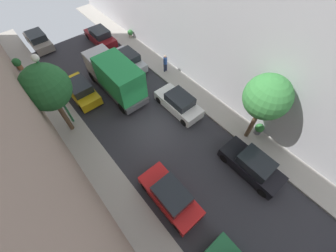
{
  "coord_description": "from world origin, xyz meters",
  "views": [
    {
      "loc": [
        -5.35,
        -7.95,
        13.25
      ],
      "look_at": [
        0.64,
        -0.89,
        0.5
      ],
      "focal_mm": 22.23,
      "sensor_mm": 36.0,
      "label": 1
    }
  ],
  "objects_px": {
    "delivery_truck": "(115,76)",
    "potted_plant_1": "(130,33)",
    "parked_car_right_1": "(252,165)",
    "street_tree_2": "(46,88)",
    "parked_car_left_2": "(81,90)",
    "parked_car_right_4": "(100,37)",
    "potted_plant_0": "(259,129)",
    "street_tree_1": "(267,97)",
    "parked_car_right_3": "(128,60)",
    "parked_car_left_1": "(171,196)",
    "potted_plant_2": "(17,63)",
    "parked_car_left_3": "(38,40)",
    "pedestrian": "(165,63)",
    "lamp_post": "(51,83)",
    "parked_car_right_2": "(179,103)"
  },
  "relations": [
    {
      "from": "parked_car_right_3",
      "to": "street_tree_1",
      "type": "bearing_deg",
      "value": -80.8
    },
    {
      "from": "street_tree_1",
      "to": "street_tree_2",
      "type": "xyz_separation_m",
      "value": [
        -9.73,
        9.12,
        0.15
      ]
    },
    {
      "from": "parked_car_left_2",
      "to": "street_tree_2",
      "type": "xyz_separation_m",
      "value": [
        -2.27,
        -2.73,
        3.66
      ]
    },
    {
      "from": "street_tree_2",
      "to": "potted_plant_1",
      "type": "distance_m",
      "value": 13.61
    },
    {
      "from": "parked_car_right_4",
      "to": "potted_plant_0",
      "type": "distance_m",
      "value": 18.66
    },
    {
      "from": "street_tree_1",
      "to": "potted_plant_1",
      "type": "height_order",
      "value": "street_tree_1"
    },
    {
      "from": "parked_car_left_1",
      "to": "parked_car_left_2",
      "type": "xyz_separation_m",
      "value": [
        0.0,
        11.74,
        0.0
      ]
    },
    {
      "from": "potted_plant_0",
      "to": "potted_plant_2",
      "type": "height_order",
      "value": "potted_plant_2"
    },
    {
      "from": "parked_car_left_2",
      "to": "potted_plant_0",
      "type": "xyz_separation_m",
      "value": [
        8.27,
        -12.23,
        -0.06
      ]
    },
    {
      "from": "parked_car_left_1",
      "to": "potted_plant_0",
      "type": "distance_m",
      "value": 8.29
    },
    {
      "from": "parked_car_right_4",
      "to": "street_tree_1",
      "type": "distance_m",
      "value": 18.51
    },
    {
      "from": "street_tree_2",
      "to": "lamp_post",
      "type": "relative_size",
      "value": 0.94
    },
    {
      "from": "pedestrian",
      "to": "potted_plant_0",
      "type": "xyz_separation_m",
      "value": [
        0.68,
        -10.06,
        -0.41
      ]
    },
    {
      "from": "street_tree_2",
      "to": "potted_plant_0",
      "type": "bearing_deg",
      "value": -42.01
    },
    {
      "from": "potted_plant_2",
      "to": "street_tree_2",
      "type": "bearing_deg",
      "value": -85.96
    },
    {
      "from": "parked_car_left_2",
      "to": "parked_car_right_3",
      "type": "height_order",
      "value": "same"
    },
    {
      "from": "parked_car_right_1",
      "to": "street_tree_1",
      "type": "bearing_deg",
      "value": 41.77
    },
    {
      "from": "potted_plant_2",
      "to": "parked_car_right_3",
      "type": "bearing_deg",
      "value": -37.0
    },
    {
      "from": "delivery_truck",
      "to": "street_tree_2",
      "type": "relative_size",
      "value": 1.15
    },
    {
      "from": "parked_car_left_3",
      "to": "parked_car_right_3",
      "type": "height_order",
      "value": "same"
    },
    {
      "from": "parked_car_right_1",
      "to": "parked_car_right_2",
      "type": "xyz_separation_m",
      "value": [
        0.0,
        7.19,
        0.0
      ]
    },
    {
      "from": "pedestrian",
      "to": "lamp_post",
      "type": "bearing_deg",
      "value": 179.83
    },
    {
      "from": "delivery_truck",
      "to": "potted_plant_1",
      "type": "distance_m",
      "value": 8.67
    },
    {
      "from": "street_tree_2",
      "to": "parked_car_left_2",
      "type": "bearing_deg",
      "value": 50.27
    },
    {
      "from": "parked_car_left_3",
      "to": "delivery_truck",
      "type": "xyz_separation_m",
      "value": [
        2.7,
        -11.49,
        1.07
      ]
    },
    {
      "from": "potted_plant_0",
      "to": "parked_car_right_2",
      "type": "bearing_deg",
      "value": 116.6
    },
    {
      "from": "parked_car_right_4",
      "to": "street_tree_2",
      "type": "xyz_separation_m",
      "value": [
        -7.67,
        -8.94,
        3.66
      ]
    },
    {
      "from": "parked_car_right_4",
      "to": "potted_plant_0",
      "type": "bearing_deg",
      "value": -81.14
    },
    {
      "from": "parked_car_right_1",
      "to": "parked_car_right_3",
      "type": "height_order",
      "value": "same"
    },
    {
      "from": "parked_car_right_4",
      "to": "lamp_post",
      "type": "height_order",
      "value": "lamp_post"
    },
    {
      "from": "parked_car_right_3",
      "to": "potted_plant_0",
      "type": "relative_size",
      "value": 4.46
    },
    {
      "from": "potted_plant_0",
      "to": "potted_plant_1",
      "type": "relative_size",
      "value": 1.12
    },
    {
      "from": "delivery_truck",
      "to": "street_tree_2",
      "type": "bearing_deg",
      "value": -167.0
    },
    {
      "from": "parked_car_right_4",
      "to": "potted_plant_1",
      "type": "height_order",
      "value": "parked_car_right_4"
    },
    {
      "from": "delivery_truck",
      "to": "lamp_post",
      "type": "height_order",
      "value": "lamp_post"
    },
    {
      "from": "parked_car_left_3",
      "to": "pedestrian",
      "type": "bearing_deg",
      "value": -57.82
    },
    {
      "from": "parked_car_right_3",
      "to": "street_tree_2",
      "type": "xyz_separation_m",
      "value": [
        -7.67,
        -3.59,
        3.66
      ]
    },
    {
      "from": "parked_car_right_1",
      "to": "lamp_post",
      "type": "distance_m",
      "value": 14.07
    },
    {
      "from": "parked_car_left_3",
      "to": "street_tree_2",
      "type": "relative_size",
      "value": 0.73
    },
    {
      "from": "parked_car_left_2",
      "to": "parked_car_left_3",
      "type": "height_order",
      "value": "same"
    },
    {
      "from": "parked_car_left_3",
      "to": "parked_car_right_4",
      "type": "height_order",
      "value": "same"
    },
    {
      "from": "potted_plant_0",
      "to": "street_tree_1",
      "type": "bearing_deg",
      "value": 154.98
    },
    {
      "from": "potted_plant_2",
      "to": "parked_car_left_2",
      "type": "bearing_deg",
      "value": -67.49
    },
    {
      "from": "parked_car_right_2",
      "to": "delivery_truck",
      "type": "distance_m",
      "value": 5.7
    },
    {
      "from": "parked_car_left_2",
      "to": "parked_car_right_4",
      "type": "height_order",
      "value": "same"
    },
    {
      "from": "parked_car_right_1",
      "to": "street_tree_2",
      "type": "xyz_separation_m",
      "value": [
        -7.67,
        10.95,
        3.66
      ]
    },
    {
      "from": "parked_car_left_2",
      "to": "potted_plant_1",
      "type": "distance_m",
      "value": 9.68
    },
    {
      "from": "parked_car_right_1",
      "to": "delivery_truck",
      "type": "distance_m",
      "value": 12.44
    },
    {
      "from": "parked_car_left_3",
      "to": "potted_plant_0",
      "type": "bearing_deg",
      "value": -69.5
    },
    {
      "from": "parked_car_left_2",
      "to": "lamp_post",
      "type": "distance_m",
      "value": 4.43
    }
  ]
}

